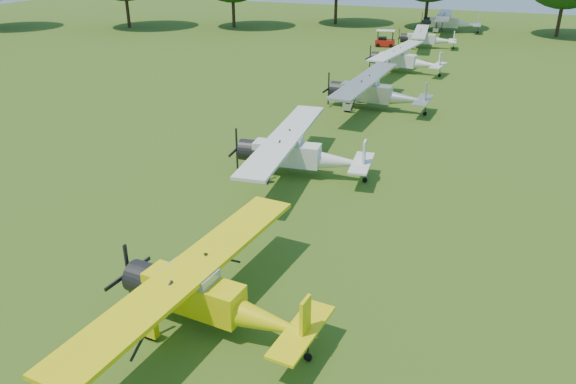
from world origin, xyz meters
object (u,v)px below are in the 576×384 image
aircraft_3 (297,151)px  golf_cart (385,41)px  aircraft_5 (403,58)px  aircraft_6 (425,37)px  aircraft_7 (449,21)px  aircraft_4 (374,91)px  aircraft_2 (207,293)px

aircraft_3 → golf_cart: 39.21m
golf_cart → aircraft_5: bearing=-78.4°
aircraft_6 → golf_cart: aircraft_6 is taller
aircraft_7 → golf_cart: 14.54m
aircraft_4 → aircraft_5: size_ratio=1.07×
aircraft_4 → aircraft_5: aircraft_4 is taller
aircraft_4 → aircraft_6: (-0.47, 26.24, -0.22)m
aircraft_4 → aircraft_6: aircraft_4 is taller
aircraft_5 → golf_cart: bearing=117.4°
aircraft_5 → golf_cart: aircraft_5 is taller
aircraft_2 → aircraft_6: (-1.52, 52.68, -0.13)m
aircraft_5 → aircraft_6: (-0.08, 13.37, -0.12)m
aircraft_7 → aircraft_4: bearing=-94.7°
aircraft_6 → aircraft_5: bearing=-95.8°
aircraft_7 → golf_cart: bearing=-115.9°
aircraft_7 → aircraft_6: bearing=-98.5°
golf_cart → aircraft_7: bearing=60.0°
aircraft_4 → aircraft_7: aircraft_4 is taller
aircraft_5 → aircraft_7: size_ratio=0.93×
aircraft_4 → golf_cart: bearing=103.0°
aircraft_3 → aircraft_6: aircraft_3 is taller
aircraft_4 → aircraft_7: (0.52, 38.91, -0.00)m
aircraft_2 → aircraft_7: size_ratio=0.93×
aircraft_6 → aircraft_7: aircraft_7 is taller
aircraft_3 → aircraft_7: bearing=82.6°
aircraft_7 → golf_cart: (-5.41, -13.48, -0.79)m
aircraft_3 → aircraft_6: size_ratio=1.14×
aircraft_7 → golf_cart: aircraft_7 is taller
aircraft_2 → aircraft_7: 65.36m
aircraft_5 → aircraft_2: bearing=-80.2°
aircraft_3 → golf_cart: size_ratio=5.12×
aircraft_4 → aircraft_5: 12.87m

